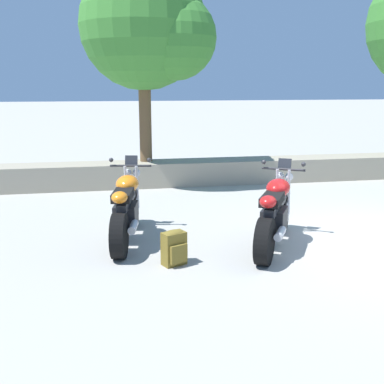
% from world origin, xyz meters
% --- Properties ---
extents(stone_wall, '(36.00, 0.80, 0.55)m').
position_xyz_m(stone_wall, '(0.00, 4.80, 0.28)').
color(stone_wall, gray).
rests_on(stone_wall, ground).
extents(motorcycle_orange_near_left, '(0.72, 2.06, 1.18)m').
position_xyz_m(motorcycle_orange_near_left, '(-3.81, 0.98, 0.49)').
color(motorcycle_orange_near_left, black).
rests_on(motorcycle_orange_near_left, ground).
extents(motorcycle_red_centre, '(1.21, 1.86, 1.18)m').
position_xyz_m(motorcycle_red_centre, '(-1.72, 0.32, 0.49)').
color(motorcycle_red_centre, black).
rests_on(motorcycle_red_centre, ground).
extents(rider_backpack, '(0.35, 0.33, 0.47)m').
position_xyz_m(rider_backpack, '(-3.26, -0.13, 0.24)').
color(rider_backpack, brown).
rests_on(rider_backpack, ground).
extents(leafy_tree_far_left, '(2.92, 2.78, 4.39)m').
position_xyz_m(leafy_tree_far_left, '(-3.04, 4.85, 3.47)').
color(leafy_tree_far_left, brown).
rests_on(leafy_tree_far_left, stone_wall).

